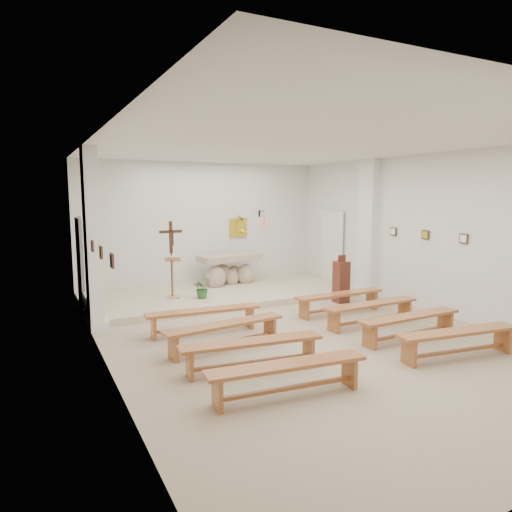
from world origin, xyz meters
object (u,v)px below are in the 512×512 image
bench_left_second (225,330)px  bench_left_third (252,348)px  crucifix_stand (171,254)px  bench_right_second (371,309)px  donation_pedestal (341,282)px  bench_right_front (339,298)px  bench_left_front (203,315)px  lectern (173,277)px  altar (229,272)px  bench_left_fourth (287,372)px  bench_right_third (410,321)px  bench_right_fourth (458,337)px

bench_left_second → bench_left_third: (0.00, -1.03, 0.00)m
crucifix_stand → bench_left_second: (-0.16, -3.62, -0.87)m
crucifix_stand → bench_right_second: 4.79m
donation_pedestal → bench_right_front: donation_pedestal is taller
bench_left_front → lectern: bearing=90.5°
crucifix_stand → bench_right_front: 4.07m
altar → bench_left_fourth: (-2.04, -6.62, -0.15)m
lectern → crucifix_stand: size_ratio=0.56×
lectern → bench_left_third: bearing=-74.2°
altar → bench_left_third: altar is taller
bench_right_second → bench_left_third: 3.34m
bench_right_front → bench_right_third: bearing=-91.8°
bench_right_third → altar: bearing=99.9°
bench_left_third → bench_right_fourth: same height
bench_left_third → crucifix_stand: bearing=94.9°
altar → bench_left_second: bearing=-121.5°
bench_left_third → bench_right_fourth: bearing=-11.2°
altar → bench_left_fourth: bearing=-114.5°
bench_right_front → bench_right_third: (0.00, -2.07, 0.00)m
bench_left_front → bench_right_third: (3.18, -2.07, 0.00)m
bench_right_front → bench_left_second: same height
crucifix_stand → bench_right_third: 5.62m
crucifix_stand → altar: bearing=22.6°
donation_pedestal → bench_left_second: size_ratio=0.53×
bench_left_front → bench_left_fourth: (-0.00, -3.10, 0.00)m
bench_left_fourth → crucifix_stand: bearing=93.8°
bench_right_third → bench_right_fourth: size_ratio=0.99×
bench_right_front → bench_left_third: (-3.18, -2.07, 0.00)m
crucifix_stand → donation_pedestal: size_ratio=1.57×
bench_left_second → bench_left_fourth: (0.00, -2.07, 0.00)m
bench_right_front → bench_left_third: 3.79m
crucifix_stand → lectern: bearing=-84.6°
lectern → bench_left_fourth: (-0.17, -5.62, -0.31)m
altar → crucifix_stand: bearing=-161.0°
bench_left_third → bench_right_third: 3.18m
donation_pedestal → bench_left_front: bearing=-166.8°
altar → bench_right_front: 3.70m
lectern → bench_right_second: size_ratio=0.47×
altar → bench_left_fourth: size_ratio=0.82×
bench_right_second → bench_left_third: same height
bench_left_front → bench_right_second: 3.34m
donation_pedestal → bench_left_front: 3.95m
bench_right_third → bench_right_fourth: bearing=-91.5°
lectern → bench_right_front: (3.01, -2.52, -0.31)m
altar → bench_left_fourth: altar is taller
bench_left_third → bench_right_front: bearing=39.9°
crucifix_stand → bench_left_second: 3.73m
lectern → bench_right_third: (3.01, -4.59, -0.31)m
bench_right_front → bench_right_second: same height
altar → crucifix_stand: 2.22m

